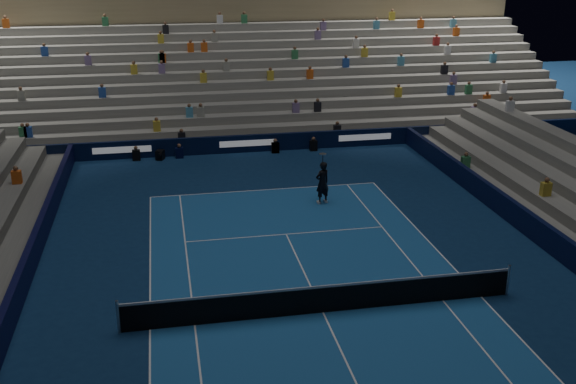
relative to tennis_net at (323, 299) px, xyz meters
The scene contains 8 objects.
ground 0.50m from the tennis_net, ahead, with size 90.00×90.00×0.00m, color #0C254A.
court_surface 0.50m from the tennis_net, ahead, with size 10.97×23.77×0.01m, color #1B5396.
sponsor_barrier_far 18.50m from the tennis_net, 90.00° to the left, with size 44.00×0.25×1.00m, color black.
sponsor_barrier_west 9.70m from the tennis_net, behind, with size 0.25×37.00×1.00m, color black.
grandstand_main 28.05m from the tennis_net, 90.00° to the left, with size 44.00×15.20×11.20m.
tennis_net is the anchor object (origin of this frame).
tennis_player 9.95m from the tennis_net, 76.61° to the left, with size 0.72×0.47×1.98m, color black.
broadcast_camera 18.57m from the tennis_net, 105.46° to the left, with size 0.54×0.90×0.52m.
Camera 1 is at (-4.69, -18.49, 11.09)m, focal length 41.95 mm.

